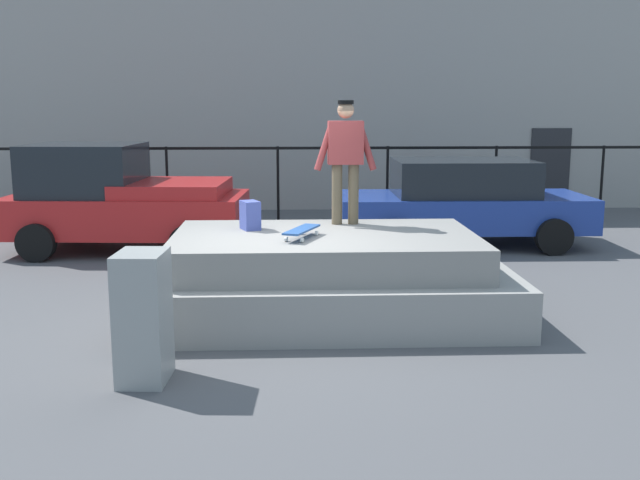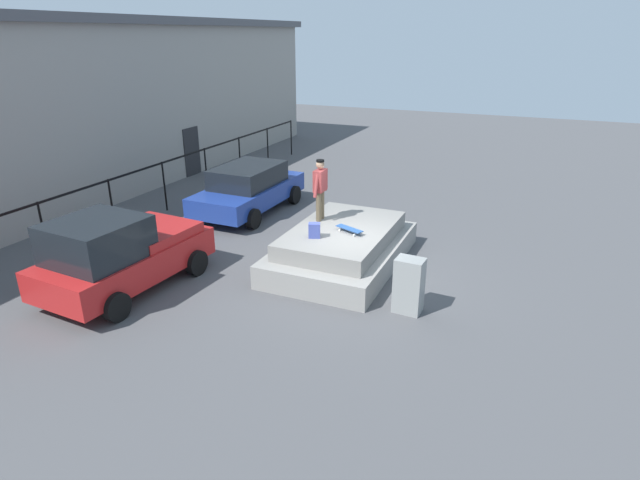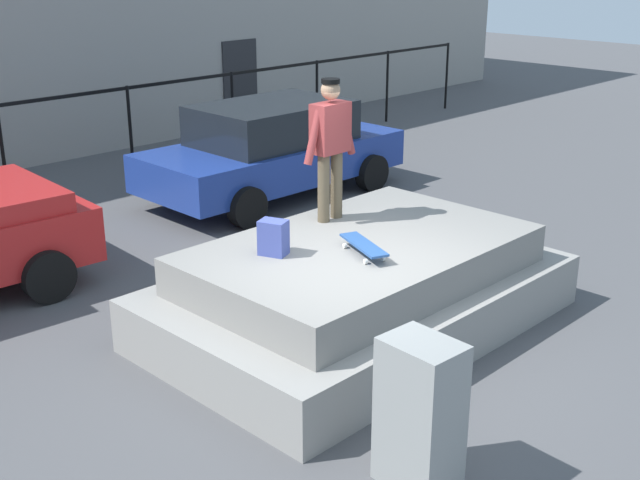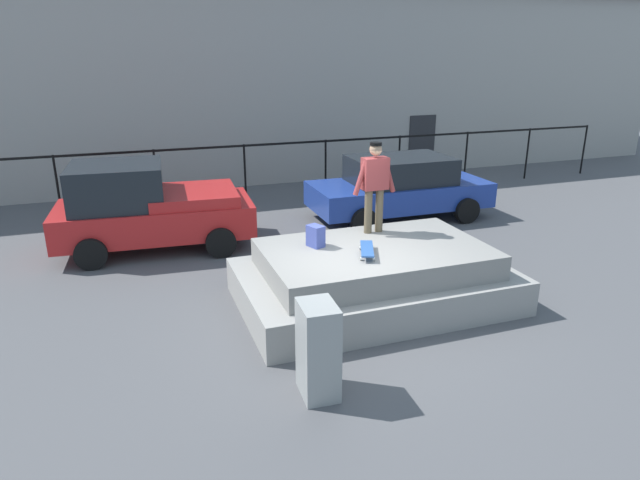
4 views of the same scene
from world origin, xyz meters
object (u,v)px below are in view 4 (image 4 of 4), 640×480
at_px(skateboarder, 375,181).
at_px(car_red_pickup_near, 148,207).
at_px(utility_box, 318,350).
at_px(car_blue_sedan_mid, 399,187).
at_px(skateboard, 367,249).
at_px(backpack, 316,236).

relative_size(skateboarder, car_red_pickup_near, 0.38).
distance_m(skateboarder, utility_box, 3.91).
xyz_separation_m(car_red_pickup_near, utility_box, (1.63, -6.42, -0.31)).
bearing_deg(utility_box, car_blue_sedan_mid, 59.05).
relative_size(skateboard, utility_box, 0.63).
bearing_deg(car_blue_sedan_mid, skateboarder, -123.68).
height_order(skateboarder, backpack, skateboarder).
bearing_deg(car_blue_sedan_mid, skateboard, -122.81).
xyz_separation_m(skateboarder, car_red_pickup_near, (-3.77, 3.41, -1.02)).
height_order(backpack, car_red_pickup_near, car_red_pickup_near).
distance_m(skateboarder, car_blue_sedan_mid, 4.57).
bearing_deg(car_red_pickup_near, skateboarder, -42.21).
height_order(skateboarder, skateboard, skateboarder).
bearing_deg(car_blue_sedan_mid, backpack, -132.28).
bearing_deg(backpack, car_red_pickup_near, 11.93).
relative_size(skateboard, car_blue_sedan_mid, 0.17).
distance_m(skateboard, car_red_pickup_near, 5.48).
bearing_deg(skateboard, car_red_pickup_near, 125.28).
xyz_separation_m(skateboarder, car_blue_sedan_mid, (2.46, 3.69, -1.13)).
relative_size(car_red_pickup_near, utility_box, 3.42).
distance_m(skateboarder, skateboard, 1.48).
height_order(car_red_pickup_near, car_blue_sedan_mid, car_red_pickup_near).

